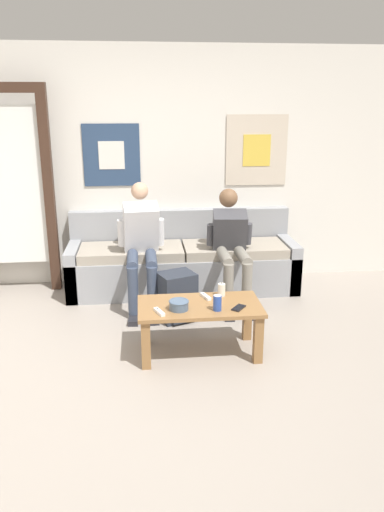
{
  "coord_description": "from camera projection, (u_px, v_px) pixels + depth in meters",
  "views": [
    {
      "loc": [
        -0.18,
        -3.18,
        1.96
      ],
      "look_at": [
        0.27,
        1.02,
        0.66
      ],
      "focal_mm": 35.0,
      "sensor_mm": 36.0,
      "label": 1
    }
  ],
  "objects": [
    {
      "name": "couch",
      "position": [
        183.0,
        263.0,
        5.43
      ],
      "size": [
        2.43,
        0.72,
        0.82
      ],
      "color": "gray",
      "rests_on": "ground_plane"
    },
    {
      "name": "person_seated_adult",
      "position": [
        141.0,
        241.0,
        4.92
      ],
      "size": [
        0.47,
        0.91,
        1.2
      ],
      "color": "#384256",
      "rests_on": "ground_plane"
    },
    {
      "name": "backpack",
      "position": [
        177.0,
        298.0,
        4.65
      ],
      "size": [
        0.39,
        0.38,
        0.46
      ],
      "color": "#282D38",
      "rests_on": "ground_plane"
    },
    {
      "name": "wall_back",
      "position": [
        156.0,
        168.0,
        5.45
      ],
      "size": [
        10.0,
        0.07,
        2.55
      ],
      "color": "silver",
      "rests_on": "ground_plane"
    },
    {
      "name": "person_seated_teen",
      "position": [
        232.0,
        242.0,
        5.0
      ],
      "size": [
        0.47,
        0.88,
        1.12
      ],
      "color": "gray",
      "rests_on": "ground_plane"
    },
    {
      "name": "ceramic_bowl",
      "position": [
        179.0,
        304.0,
        3.86
      ],
      "size": [
        0.16,
        0.16,
        0.08
      ],
      "color": "#475B75",
      "rests_on": "coffee_table"
    },
    {
      "name": "ground_plane",
      "position": [
        170.0,
        385.0,
        3.62
      ],
      "size": [
        18.0,
        18.0,
        0.0
      ],
      "primitive_type": "plane",
      "color": "gray"
    },
    {
      "name": "door_frame",
      "position": [
        3.0,
        180.0,
        5.11
      ],
      "size": [
        1.0,
        0.1,
        2.15
      ],
      "color": "#382319",
      "rests_on": "ground_plane"
    },
    {
      "name": "drink_can_blue",
      "position": [
        217.0,
        303.0,
        3.84
      ],
      "size": [
        0.07,
        0.07,
        0.12
      ],
      "color": "#28479E",
      "rests_on": "coffee_table"
    },
    {
      "name": "cell_phone",
      "position": [
        239.0,
        308.0,
        3.89
      ],
      "size": [
        0.13,
        0.15,
        0.01
      ],
      "color": "black",
      "rests_on": "coffee_table"
    },
    {
      "name": "pillar_candle",
      "position": [
        222.0,
        290.0,
        4.13
      ],
      "size": [
        0.06,
        0.06,
        0.12
      ],
      "color": "silver",
      "rests_on": "coffee_table"
    },
    {
      "name": "game_controller_near_right",
      "position": [
        159.0,
        312.0,
        3.8
      ],
      "size": [
        0.09,
        0.15,
        0.03
      ],
      "color": "white",
      "rests_on": "coffee_table"
    },
    {
      "name": "coffee_table",
      "position": [
        200.0,
        314.0,
        3.99
      ],
      "size": [
        0.98,
        0.52,
        0.42
      ],
      "color": "olive",
      "rests_on": "ground_plane"
    },
    {
      "name": "game_controller_near_left",
      "position": [
        206.0,
        296.0,
        4.1
      ],
      "size": [
        0.08,
        0.15,
        0.03
      ],
      "color": "white",
      "rests_on": "coffee_table"
    }
  ]
}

